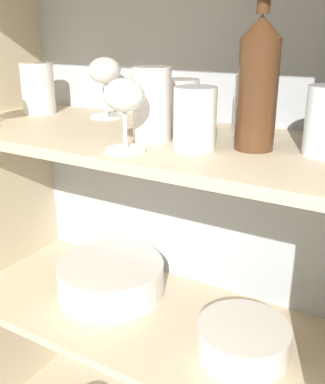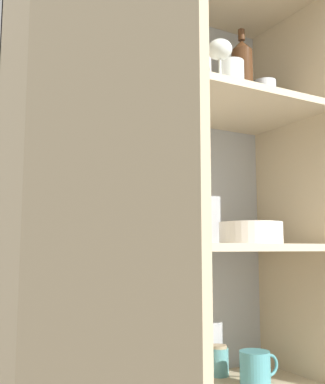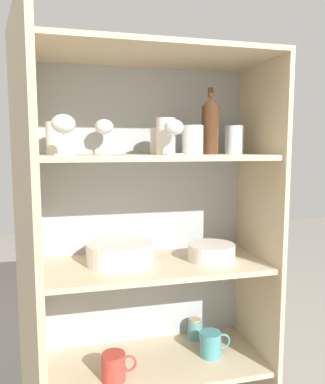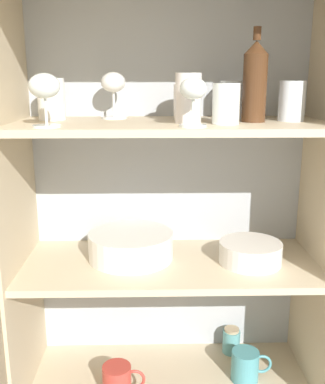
% 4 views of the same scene
% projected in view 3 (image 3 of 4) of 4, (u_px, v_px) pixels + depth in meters
% --- Properties ---
extents(cupboard_back_panel, '(0.90, 0.02, 1.46)m').
position_uv_depth(cupboard_back_panel, '(143.00, 242.00, 1.61)').
color(cupboard_back_panel, '#B2B7BC').
rests_on(cupboard_back_panel, ground_plane).
extents(cupboard_side_left, '(0.02, 0.40, 1.46)m').
position_uv_depth(cupboard_side_left, '(30.00, 263.00, 1.32)').
color(cupboard_side_left, '#CCB793').
rests_on(cupboard_side_left, ground_plane).
extents(cupboard_side_right, '(0.02, 0.40, 1.46)m').
position_uv_depth(cupboard_side_right, '(258.00, 247.00, 1.53)').
color(cupboard_side_right, '#CCB793').
rests_on(cupboard_side_right, ground_plane).
extents(cupboard_top_panel, '(0.90, 0.40, 0.02)m').
position_uv_depth(cupboard_top_panel, '(152.00, 55.00, 1.34)').
color(cupboard_top_panel, '#CCB793').
rests_on(cupboard_top_panel, cupboard_side_left).
extents(shelf_board_lower, '(0.87, 0.37, 0.02)m').
position_uv_depth(shelf_board_lower, '(153.00, 364.00, 1.48)').
color(shelf_board_lower, beige).
extents(shelf_board_middle, '(0.87, 0.37, 0.02)m').
position_uv_depth(shelf_board_middle, '(152.00, 266.00, 1.43)').
color(shelf_board_middle, beige).
extents(shelf_board_upper, '(0.87, 0.37, 0.02)m').
position_uv_depth(shelf_board_upper, '(152.00, 157.00, 1.39)').
color(shelf_board_upper, beige).
extents(cupboard_door, '(0.11, 0.45, 1.46)m').
position_uv_depth(cupboard_door, '(29.00, 312.00, 0.93)').
color(cupboard_door, tan).
rests_on(cupboard_door, ground_plane).
extents(tumbler_glass_0, '(0.08, 0.08, 0.11)m').
position_uv_depth(tumbler_glass_0, '(192.00, 140.00, 1.52)').
color(tumbler_glass_0, white).
rests_on(tumbler_glass_0, shelf_board_upper).
extents(tumbler_glass_1, '(0.07, 0.07, 0.13)m').
position_uv_depth(tumbler_glass_1, '(166.00, 136.00, 1.35)').
color(tumbler_glass_1, silver).
rests_on(tumbler_glass_1, shelf_board_upper).
extents(tumbler_glass_2, '(0.07, 0.07, 0.11)m').
position_uv_depth(tumbler_glass_2, '(234.00, 140.00, 1.48)').
color(tumbler_glass_2, white).
rests_on(tumbler_glass_2, shelf_board_upper).
extents(tumbler_glass_3, '(0.08, 0.08, 0.12)m').
position_uv_depth(tumbler_glass_3, '(57.00, 138.00, 1.36)').
color(tumbler_glass_3, white).
rests_on(tumbler_glass_3, shelf_board_upper).
extents(tumbler_glass_4, '(0.07, 0.07, 0.11)m').
position_uv_depth(tumbler_glass_4, '(193.00, 140.00, 1.35)').
color(tumbler_glass_4, white).
rests_on(tumbler_glass_4, shelf_board_upper).
extents(tumbler_glass_5, '(0.07, 0.07, 0.10)m').
position_uv_depth(tumbler_glass_5, '(159.00, 141.00, 1.46)').
color(tumbler_glass_5, silver).
rests_on(tumbler_glass_5, shelf_board_upper).
extents(wine_glass_0, '(0.07, 0.07, 0.12)m').
position_uv_depth(wine_glass_0, '(174.00, 130.00, 1.26)').
color(wine_glass_0, white).
rests_on(wine_glass_0, shelf_board_upper).
extents(wine_glass_1, '(0.08, 0.08, 0.13)m').
position_uv_depth(wine_glass_1, '(63.00, 126.00, 1.17)').
color(wine_glass_1, white).
rests_on(wine_glass_1, shelf_board_upper).
extents(wine_glass_2, '(0.08, 0.08, 0.13)m').
position_uv_depth(wine_glass_2, '(104.00, 129.00, 1.43)').
color(wine_glass_2, white).
rests_on(wine_glass_2, shelf_board_upper).
extents(wine_bottle, '(0.07, 0.07, 0.25)m').
position_uv_depth(wine_bottle, '(210.00, 125.00, 1.42)').
color(wine_bottle, '#4C2D19').
rests_on(wine_bottle, shelf_board_upper).
extents(plate_stack_white, '(0.26, 0.26, 0.08)m').
position_uv_depth(plate_stack_white, '(120.00, 253.00, 1.43)').
color(plate_stack_white, white).
rests_on(plate_stack_white, shelf_board_middle).
extents(mixing_bowl_large, '(0.18, 0.18, 0.06)m').
position_uv_depth(mixing_bowl_large, '(211.00, 251.00, 1.47)').
color(mixing_bowl_large, silver).
rests_on(mixing_bowl_large, shelf_board_middle).
extents(coffee_mug_primary, '(0.13, 0.09, 0.10)m').
position_uv_depth(coffee_mug_primary, '(211.00, 344.00, 1.52)').
color(coffee_mug_primary, teal).
rests_on(coffee_mug_primary, shelf_board_lower).
extents(coffee_mug_extra_1, '(0.13, 0.09, 0.10)m').
position_uv_depth(coffee_mug_extra_1, '(114.00, 367.00, 1.36)').
color(coffee_mug_extra_1, '#BC3D33').
rests_on(coffee_mug_extra_1, shelf_board_lower).
extents(storage_jar, '(0.06, 0.06, 0.09)m').
position_uv_depth(storage_jar, '(195.00, 329.00, 1.65)').
color(storage_jar, '#5BA3A8').
rests_on(storage_jar, shelf_board_lower).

